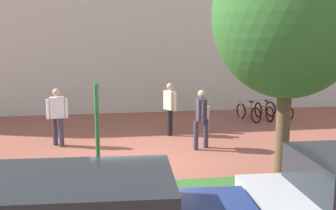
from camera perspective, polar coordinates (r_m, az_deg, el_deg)
ground_plane at (r=10.28m, az=-3.77°, el=-8.43°), size 60.00×60.00×0.00m
planter_strip at (r=8.26m, az=2.24°, el=-12.48°), size 7.00×1.10×0.16m
tree_sidewalk at (r=8.13m, az=16.93°, el=12.24°), size 2.95×2.95×5.26m
parking_sign_post at (r=7.68m, az=-10.15°, el=-2.92°), size 0.08×0.36×2.36m
bike_at_sign at (r=8.22m, az=-10.35°, el=-10.77°), size 1.67×0.43×0.86m
bike_rack_cluster at (r=15.96m, az=13.61°, el=-0.81°), size 2.09×1.70×0.83m
bollard_steel at (r=13.46m, az=5.63°, el=-2.08°), size 0.16×0.16×0.90m
person_suited_dark at (r=11.39m, az=4.80°, el=-1.52°), size 0.48×0.61×1.72m
person_shirt_white at (r=13.01m, az=0.28°, el=-0.06°), size 0.40×0.54×1.72m
person_shirt_blue at (r=12.10m, az=-15.62°, el=-1.18°), size 0.61×0.35×1.72m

